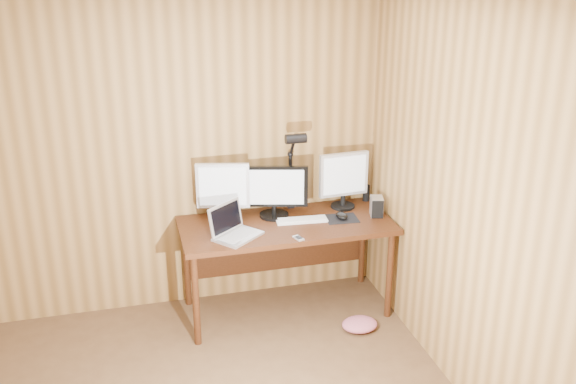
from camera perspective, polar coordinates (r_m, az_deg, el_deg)
name	(u,v)px	position (r m, az deg, el deg)	size (l,w,h in m)	color
room_shell	(181,280)	(3.04, -9.47, -7.74)	(4.00, 4.00, 4.00)	brown
desk	(284,234)	(4.96, -0.36, -3.75)	(1.60, 0.70, 0.75)	#3D1D0C
monitor_center	(274,191)	(4.89, -1.27, 0.10)	(0.51, 0.23, 0.41)	black
monitor_left	(223,190)	(4.84, -5.81, 0.18)	(0.40, 0.19, 0.45)	black
monitor_right	(344,178)	(5.07, 4.97, 1.21)	(0.40, 0.19, 0.45)	black
laptop	(233,228)	(4.63, -4.93, -3.24)	(0.41, 0.40, 0.24)	silver
keyboard	(302,220)	(4.88, 1.22, -2.50)	(0.40, 0.15, 0.02)	white
mousepad	(342,219)	(4.94, 4.79, -2.37)	(0.24, 0.20, 0.00)	black
mouse	(342,216)	(4.93, 4.80, -2.12)	(0.08, 0.12, 0.04)	black
hard_drive	(377,206)	(5.01, 7.88, -1.28)	(0.12, 0.15, 0.15)	silver
phone	(298,238)	(4.59, 0.93, -4.12)	(0.07, 0.10, 0.01)	silver
speaker	(366,193)	(5.29, 6.96, -0.08)	(0.06, 0.06, 0.13)	black
desk_lamp	(293,159)	(4.92, 0.47, 2.92)	(0.16, 0.23, 0.69)	black
fabric_pile	(360,324)	(4.96, 6.39, -11.62)	(0.27, 0.22, 0.09)	#B6586A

